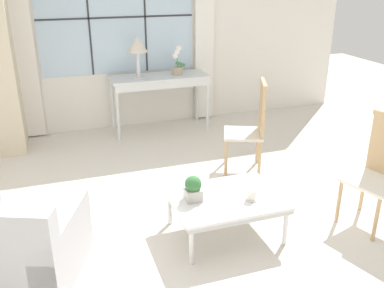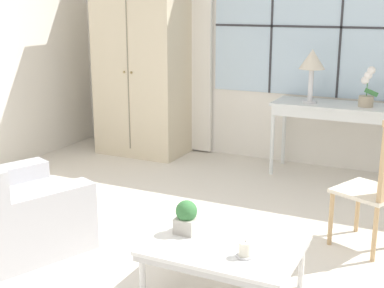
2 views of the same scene
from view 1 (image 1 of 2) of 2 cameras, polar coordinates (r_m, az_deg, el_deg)
name	(u,v)px [view 1 (image 1 of 2)]	position (r m, az deg, el deg)	size (l,w,h in m)	color
ground_plane	(184,230)	(4.00, -1.03, -11.40)	(14.00, 14.00, 0.00)	silver
wall_back_windowed	(118,32)	(6.33, -9.86, 14.52)	(7.20, 0.14, 2.80)	silver
console_table	(159,82)	(6.22, -4.37, 8.29)	(1.40, 0.54, 0.81)	silver
table_lamp	(137,46)	(5.99, -7.29, 12.80)	(0.28, 0.28, 0.58)	silver
potted_orchid	(177,63)	(6.22, -1.98, 10.73)	(0.20, 0.15, 0.42)	tan
armchair_upholstered	(13,247)	(3.61, -22.75, -12.56)	(1.20, 1.13, 0.77)	#B2B2B7
side_chair_wooden	(253,122)	(4.95, 8.12, 2.86)	(0.58, 0.58, 1.07)	beige
accent_chair_wooden	(382,166)	(4.23, 24.00, -2.68)	(0.55, 0.55, 1.04)	white
coffee_table	(226,201)	(3.80, 4.55, -7.54)	(0.96, 0.73, 0.37)	silver
potted_plant_small	(193,188)	(3.67, 0.15, -5.91)	(0.14, 0.14, 0.23)	#BCB7AD
pillar_candle	(251,195)	(3.73, 7.93, -6.80)	(0.11, 0.11, 0.11)	silver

